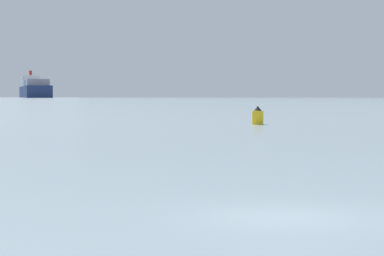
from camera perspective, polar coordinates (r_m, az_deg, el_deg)
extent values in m
plane|color=gray|center=(17.92, 7.10, -6.82)|extent=(4000.00, 4000.00, 0.00)
cube|color=navy|center=(942.86, -12.07, 2.74)|extent=(87.16, 195.36, 13.92)
cube|color=silver|center=(1017.36, -12.34, 3.56)|extent=(26.23, 17.98, 16.09)
cylinder|color=red|center=(1017.63, -12.35, 4.18)|extent=(4.00, 4.00, 6.00)
cube|color=#99999E|center=(971.40, -12.18, 3.37)|extent=(32.93, 33.91, 7.80)
cube|color=#99999E|center=(941.09, -12.07, 3.40)|extent=(32.93, 33.91, 7.80)
cube|color=#1E66AD|center=(910.76, -11.95, 3.35)|extent=(32.93, 33.91, 5.20)
cube|color=#99999E|center=(880.47, -11.82, 3.46)|extent=(32.93, 33.91, 7.80)
cube|color=#4C564C|center=(1401.79, 13.48, 3.30)|extent=(1037.68, 455.01, 46.13)
cylinder|color=yellow|center=(74.03, 5.09, 0.81)|extent=(1.16, 1.16, 1.36)
cone|color=black|center=(74.01, 5.09, 1.53)|extent=(0.81, 0.81, 0.50)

